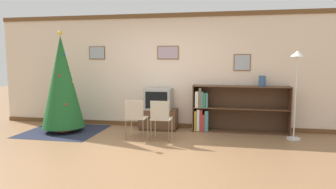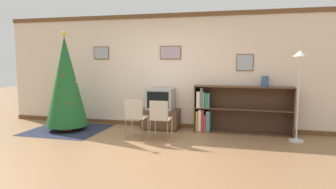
% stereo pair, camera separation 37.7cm
% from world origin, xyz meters
% --- Properties ---
extents(ground_plane, '(24.00, 24.00, 0.00)m').
position_xyz_m(ground_plane, '(0.00, 0.00, 0.00)').
color(ground_plane, '#936B47').
extents(wall_back, '(8.62, 0.11, 2.70)m').
position_xyz_m(wall_back, '(0.00, 2.18, 1.35)').
color(wall_back, beige).
rests_on(wall_back, ground_plane).
extents(area_rug, '(1.68, 1.58, 0.01)m').
position_xyz_m(area_rug, '(-2.21, 1.25, 0.00)').
color(area_rug, '#23283D').
rests_on(area_rug, ground_plane).
extents(christmas_tree, '(0.93, 0.93, 2.25)m').
position_xyz_m(christmas_tree, '(-2.21, 1.25, 1.13)').
color(christmas_tree, maroon).
rests_on(christmas_tree, area_rug).
extents(tv_console, '(0.86, 0.49, 0.47)m').
position_xyz_m(tv_console, '(-0.14, 1.86, 0.24)').
color(tv_console, '#412A1A').
rests_on(tv_console, ground_plane).
extents(television, '(0.61, 0.48, 0.49)m').
position_xyz_m(television, '(-0.14, 1.86, 0.72)').
color(television, '#9E9E99').
rests_on(television, tv_console).
extents(folding_chair_left, '(0.40, 0.40, 0.82)m').
position_xyz_m(folding_chair_left, '(-0.40, 0.90, 0.47)').
color(folding_chair_left, '#BCB29E').
rests_on(folding_chair_left, ground_plane).
extents(folding_chair_right, '(0.40, 0.40, 0.82)m').
position_xyz_m(folding_chair_right, '(0.12, 0.90, 0.47)').
color(folding_chair_right, '#BCB29E').
rests_on(folding_chair_right, ground_plane).
extents(bookshelf, '(2.12, 0.36, 1.04)m').
position_xyz_m(bookshelf, '(1.35, 1.96, 0.49)').
color(bookshelf, brown).
rests_on(bookshelf, ground_plane).
extents(vase, '(0.15, 0.15, 0.23)m').
position_xyz_m(vase, '(2.17, 1.94, 1.16)').
color(vase, '#335684').
rests_on(vase, bookshelf).
extents(standing_lamp, '(0.28, 0.28, 1.80)m').
position_xyz_m(standing_lamp, '(2.78, 1.51, 1.38)').
color(standing_lamp, silver).
rests_on(standing_lamp, ground_plane).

